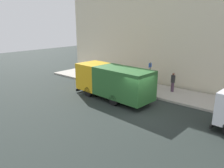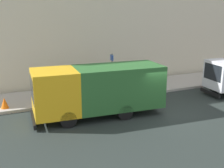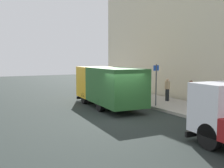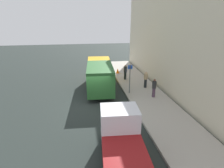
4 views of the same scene
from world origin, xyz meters
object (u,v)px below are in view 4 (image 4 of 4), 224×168
Objects in this scene: small_flatbed_truck at (122,142)px; street_sign_post at (130,77)px; pedestrian_third at (154,88)px; traffic_cone_orange at (118,71)px; pedestrian_walking at (125,72)px; large_utility_truck at (100,75)px; pedestrian_standing at (146,79)px.

street_sign_post is at bearing 76.86° from small_flatbed_truck.
pedestrian_third is 8.20m from traffic_cone_orange.
pedestrian_walking is 1.00× the size of pedestrian_third.
street_sign_post is (-0.19, -6.72, 1.32)m from traffic_cone_orange.
pedestrian_standing is at bearing -6.20° from large_utility_truck.
pedestrian_walking is (3.19, 2.10, -0.47)m from large_utility_truck.
traffic_cone_orange is 6.85m from street_sign_post.
pedestrian_standing is at bearing 150.36° from pedestrian_third.
pedestrian_walking reaches higher than pedestrian_standing.
small_flatbed_truck is 8.56m from street_sign_post.
street_sign_post reaches higher than pedestrian_walking.
small_flatbed_truck is 8.19m from pedestrian_third.
large_utility_truck reaches higher than pedestrian_walking.
traffic_cone_orange is (2.82, 4.76, -1.06)m from large_utility_truck.
street_sign_post is at bearing -59.55° from pedestrian_walking.
pedestrian_walking is 5.51m from pedestrian_third.
large_utility_truck reaches higher than small_flatbed_truck.
large_utility_truck is 3.29m from street_sign_post.
pedestrian_third reaches higher than traffic_cone_orange.
pedestrian_third is at bearing -33.59° from street_sign_post.
pedestrian_third is (1.36, -5.34, 0.00)m from pedestrian_walking.
pedestrian_walking is at bearing 37.21° from large_utility_truck.
street_sign_post is at bearing -91.63° from traffic_cone_orange.
pedestrian_standing is 2.41m from pedestrian_third.
pedestrian_standing is (4.54, 9.29, -0.06)m from small_flatbed_truck.
small_flatbed_truck is at bearing -65.89° from pedestrian_walking.
pedestrian_walking is at bearing 78.24° from pedestrian_standing.
small_flatbed_truck is 15.13m from traffic_cone_orange.
pedestrian_third is at bearing -37.38° from pedestrian_walking.
large_utility_truck is at bearing -153.25° from pedestrian_third.
pedestrian_standing is 5.89m from traffic_cone_orange.
small_flatbed_truck is 2.99× the size of pedestrian_standing.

